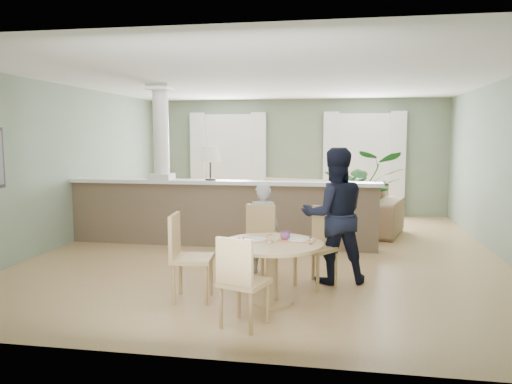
% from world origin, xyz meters
% --- Properties ---
extents(ground, '(8.00, 8.00, 0.00)m').
position_xyz_m(ground, '(0.00, 0.00, 0.00)').
color(ground, tan).
rests_on(ground, ground).
extents(room_shell, '(7.02, 8.02, 2.71)m').
position_xyz_m(room_shell, '(-0.03, 0.63, 1.81)').
color(room_shell, gray).
rests_on(room_shell, ground).
extents(pony_wall, '(5.32, 0.38, 2.70)m').
position_xyz_m(pony_wall, '(-0.99, 0.20, 0.71)').
color(pony_wall, brown).
rests_on(pony_wall, ground).
extents(sofa, '(3.50, 2.07, 0.96)m').
position_xyz_m(sofa, '(0.58, 1.94, 0.48)').
color(sofa, '#8D734D').
rests_on(sofa, ground).
extents(houseplant, '(1.49, 1.31, 1.59)m').
position_xyz_m(houseplant, '(1.50, 1.41, 0.79)').
color(houseplant, '#276127').
rests_on(houseplant, ground).
extents(dining_table, '(1.13, 1.13, 0.78)m').
position_xyz_m(dining_table, '(0.37, -2.51, 0.54)').
color(dining_table, tan).
rests_on(dining_table, ground).
extents(chair_far_boy, '(0.52, 0.52, 0.95)m').
position_xyz_m(chair_far_boy, '(0.04, -1.57, 0.52)').
color(chair_far_boy, tan).
rests_on(chair_far_boy, ground).
extents(chair_far_man, '(0.61, 0.61, 0.97)m').
position_xyz_m(chair_far_man, '(0.85, -1.72, 0.53)').
color(chair_far_man, tan).
rests_on(chair_far_man, ground).
extents(chair_near, '(0.52, 0.52, 0.90)m').
position_xyz_m(chair_near, '(0.17, -3.30, 0.50)').
color(chair_near, tan).
rests_on(chair_near, ground).
extents(chair_side, '(0.49, 0.49, 0.98)m').
position_xyz_m(chair_side, '(-0.61, -2.56, 0.54)').
color(chair_side, tan).
rests_on(chair_side, ground).
extents(child_person, '(0.45, 0.30, 1.23)m').
position_xyz_m(child_person, '(0.08, -1.33, 0.61)').
color(child_person, '#A0A0A5').
rests_on(child_person, ground).
extents(man_person, '(0.96, 0.83, 1.70)m').
position_xyz_m(man_person, '(1.02, -1.57, 0.85)').
color(man_person, black).
rests_on(man_person, ground).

